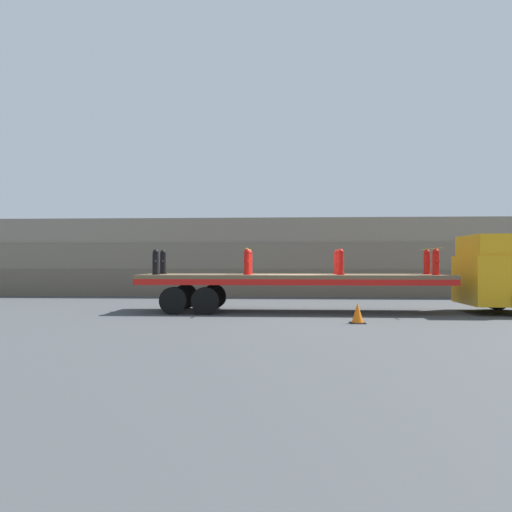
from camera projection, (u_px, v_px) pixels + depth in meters
The scene contains 15 objects.
ground_plane at pixel (293, 312), 17.75m from camera, with size 120.00×120.00×0.00m, color #3F4244.
rock_cliff at pixel (290, 257), 26.78m from camera, with size 60.00×3.30×4.05m.
truck_cab at pixel (501, 273), 17.37m from camera, with size 2.42×2.71×2.71m.
flatbed_trailer at pixel (272, 281), 17.81m from camera, with size 10.87×2.52×1.33m.
fire_hydrant_black_near_0 at pixel (156, 262), 17.51m from camera, with size 0.28×0.52×0.90m.
fire_hydrant_black_far_0 at pixel (163, 262), 18.57m from camera, with size 0.28×0.52×0.90m.
fire_hydrant_red_near_1 at pixel (247, 262), 17.34m from camera, with size 0.28×0.52×0.90m.
fire_hydrant_red_far_1 at pixel (249, 262), 18.39m from camera, with size 0.28×0.52×0.90m.
fire_hydrant_red_near_2 at pixel (340, 262), 17.16m from camera, with size 0.28×0.52×0.90m.
fire_hydrant_red_far_2 at pixel (337, 262), 18.21m from camera, with size 0.28×0.52×0.90m.
fire_hydrant_red_near_3 at pixel (436, 262), 16.98m from camera, with size 0.28×0.52×0.90m.
fire_hydrant_red_far_3 at pixel (427, 262), 18.03m from camera, with size 0.28×0.52×0.90m.
cargo_strap_rear at pixel (248, 249), 17.87m from camera, with size 0.05×2.61×0.01m.
cargo_strap_middle at pixel (431, 249), 17.51m from camera, with size 0.05×2.61×0.01m.
traffic_cone at pixel (358, 313), 14.44m from camera, with size 0.44×0.44×0.60m.
Camera 1 is at (-0.34, -17.82, 1.78)m, focal length 35.00 mm.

